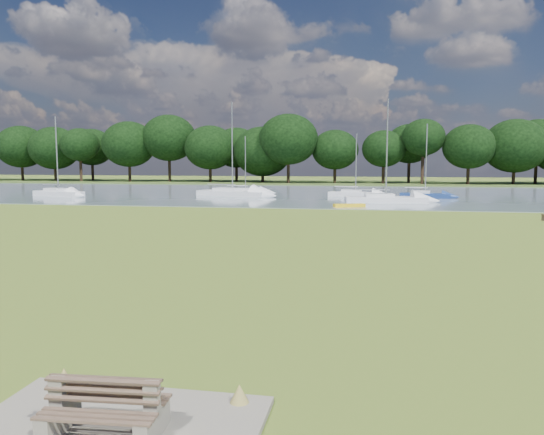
% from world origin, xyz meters
% --- Properties ---
extents(ground, '(220.00, 220.00, 0.00)m').
position_xyz_m(ground, '(0.00, 0.00, 0.00)').
color(ground, olive).
extents(river, '(220.00, 40.00, 0.10)m').
position_xyz_m(river, '(0.00, 42.00, 0.00)').
color(river, slate).
rests_on(river, ground).
extents(far_bank, '(220.00, 20.00, 0.40)m').
position_xyz_m(far_bank, '(0.00, 72.00, 0.00)').
color(far_bank, '#4C6626').
rests_on(far_bank, ground).
extents(bench_pair, '(1.70, 1.07, 0.88)m').
position_xyz_m(bench_pair, '(-0.00, -14.00, 0.46)').
color(bench_pair, gray).
rests_on(bench_pair, concrete_pad).
extents(kayak, '(2.70, 1.65, 0.27)m').
position_xyz_m(kayak, '(1.91, 24.00, 0.18)').
color(kayak, yellow).
rests_on(kayak, river).
extents(tree_line, '(138.25, 9.33, 11.29)m').
position_xyz_m(tree_line, '(-2.26, 68.00, 6.70)').
color(tree_line, black).
rests_on(tree_line, far_bank).
extents(sailboat_0, '(5.96, 2.60, 6.72)m').
position_xyz_m(sailboat_0, '(2.00, 37.42, 0.48)').
color(sailboat_0, white).
rests_on(sailboat_0, river).
extents(sailboat_1, '(7.63, 3.07, 9.42)m').
position_xyz_m(sailboat_1, '(4.96, 29.44, 0.54)').
color(sailboat_1, white).
rests_on(sailboat_1, river).
extents(sailboat_2, '(5.21, 2.07, 7.62)m').
position_xyz_m(sailboat_2, '(9.18, 36.40, 0.51)').
color(sailboat_2, navy).
rests_on(sailboat_2, river).
extents(sailboat_4, '(5.58, 1.87, 6.67)m').
position_xyz_m(sailboat_4, '(-10.80, 39.83, 0.44)').
color(sailboat_4, white).
rests_on(sailboat_4, river).
extents(sailboat_5, '(6.62, 3.89, 8.58)m').
position_xyz_m(sailboat_5, '(-29.80, 31.84, 0.57)').
color(sailboat_5, white).
rests_on(sailboat_5, river).
extents(sailboat_6, '(8.46, 4.71, 10.16)m').
position_xyz_m(sailboat_6, '(-11.31, 35.73, 0.57)').
color(sailboat_6, white).
rests_on(sailboat_6, river).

